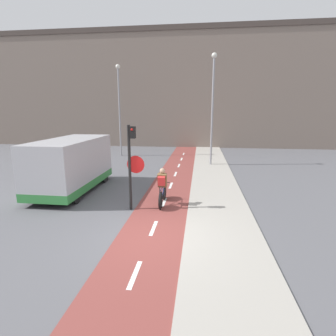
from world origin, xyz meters
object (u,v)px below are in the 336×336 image
at_px(van, 72,166).
at_px(street_lamp_sidewalk, 213,99).
at_px(cyclist_near, 162,188).
at_px(street_lamp_far, 119,102).
at_px(traffic_light_pole, 132,159).

bearing_deg(van, street_lamp_sidewalk, 46.02).
height_order(street_lamp_sidewalk, cyclist_near, street_lamp_sidewalk).
relative_size(street_lamp_far, van, 1.45).
relative_size(cyclist_near, van, 0.36).
xyz_separation_m(traffic_light_pole, van, (-3.47, 2.03, -0.80)).
bearing_deg(van, traffic_light_pole, -30.38).
distance_m(street_lamp_sidewalk, cyclist_near, 9.45).
bearing_deg(street_lamp_far, van, -86.06).
distance_m(street_lamp_far, van, 10.54).
height_order(traffic_light_pole, street_lamp_far, street_lamp_far).
distance_m(street_lamp_sidewalk, van, 10.28).
relative_size(traffic_light_pole, van, 0.64).
bearing_deg(street_lamp_sidewalk, van, -133.98).
bearing_deg(traffic_light_pole, street_lamp_sidewalk, 69.96).
xyz_separation_m(cyclist_near, van, (-4.53, 1.36, 0.50)).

